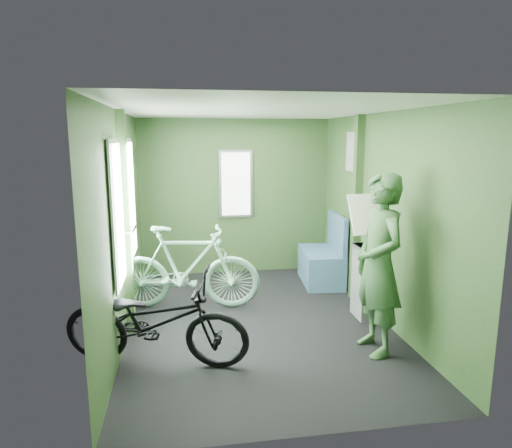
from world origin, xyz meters
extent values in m
plane|color=black|center=(0.00, 0.00, 0.00)|extent=(4.00, 4.00, 0.00)
cube|color=silver|center=(0.00, 0.00, 2.30)|extent=(2.80, 4.00, 0.02)
cube|color=#2E4A22|center=(0.00, 2.00, 1.15)|extent=(2.80, 0.02, 2.30)
cube|color=#2E4A22|center=(0.00, -2.00, 1.15)|extent=(2.80, 0.02, 2.30)
cube|color=#2E4A22|center=(-1.40, 0.00, 1.15)|extent=(0.02, 4.00, 2.30)
cube|color=#2E4A22|center=(1.40, 0.00, 1.15)|extent=(0.02, 4.00, 2.30)
cube|color=#2E4A22|center=(-1.36, 0.00, 1.15)|extent=(0.08, 0.12, 2.30)
cube|color=silver|center=(-1.35, -0.55, 1.35)|extent=(0.02, 0.56, 1.34)
cube|color=silver|center=(-1.35, 0.55, 1.35)|extent=(0.02, 0.56, 1.34)
cube|color=white|center=(-1.34, -0.55, 1.88)|extent=(0.00, 0.12, 0.12)
cube|color=white|center=(-1.34, 0.55, 1.88)|extent=(0.00, 0.12, 0.12)
cylinder|color=silver|center=(-1.29, 0.00, 1.10)|extent=(0.03, 0.40, 0.03)
cube|color=#2E4A22|center=(1.35, 0.60, 1.15)|extent=(0.10, 0.10, 2.30)
cube|color=white|center=(1.38, 0.90, 1.85)|extent=(0.02, 0.40, 0.50)
cube|color=silver|center=(0.00, 1.96, 1.35)|extent=(0.50, 0.02, 1.00)
imported|color=black|center=(-1.06, -0.84, 0.00)|extent=(1.82, 1.18, 0.98)
imported|color=#8DCBAA|center=(-0.77, 0.51, 0.00)|extent=(1.82, 0.89, 1.11)
imported|color=#396034|center=(1.01, -0.85, 0.86)|extent=(0.46, 0.66, 1.72)
cube|color=silver|center=(0.99, -0.55, 1.29)|extent=(0.35, 0.24, 0.38)
cube|color=slate|center=(1.26, -0.02, 0.42)|extent=(0.25, 0.34, 0.84)
cube|color=#2A435A|center=(1.12, 1.28, 0.23)|extent=(0.59, 0.97, 0.46)
cube|color=#2A435A|center=(1.35, 1.28, 0.72)|extent=(0.14, 0.92, 0.51)
camera|label=1|loc=(-0.78, -4.72, 2.03)|focal=32.00mm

